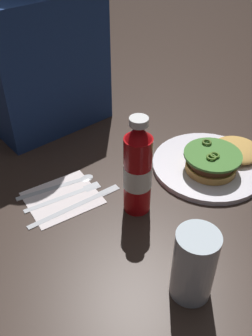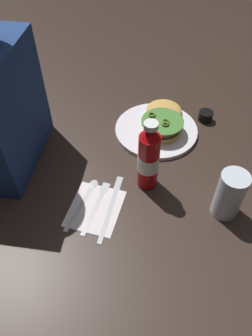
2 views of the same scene
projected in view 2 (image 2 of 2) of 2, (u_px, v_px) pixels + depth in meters
The scene contains 10 objects.
ground_plane at pixel (189, 156), 0.99m from camera, with size 3.00×3.00×0.00m, color #31241D.
dinner_plate at pixel (156, 130), 1.06m from camera, with size 0.27×0.27×0.01m, color white.
burger_sandwich at pixel (163, 120), 1.06m from camera, with size 0.22×0.13×0.05m.
ketchup_bottle at pixel (149, 159), 0.85m from camera, with size 0.06×0.06×0.22m.
water_glass at pixel (229, 195), 0.81m from camera, with size 0.07×0.07×0.14m, color silver.
condiment_cup at pixel (206, 116), 1.10m from camera, with size 0.05×0.05×0.03m, color black.
napkin at pixel (95, 208), 0.86m from camera, with size 0.15×0.13×0.00m, color white.
butter_knife at pixel (112, 203), 0.87m from camera, with size 0.22×0.03×0.00m.
fork_utensil at pixel (98, 202), 0.87m from camera, with size 0.18×0.05×0.00m.
spoon_utensil at pixel (86, 196), 0.89m from camera, with size 0.18×0.06×0.00m.
Camera 2 is at (-0.71, 0.09, 0.72)m, focal length 34.82 mm.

